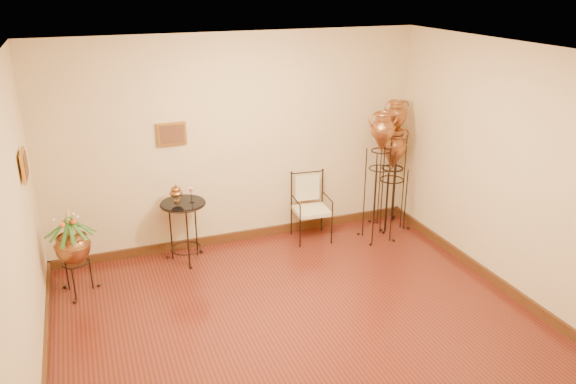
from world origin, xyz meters
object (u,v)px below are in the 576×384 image
object	(u,v)px
armchair	(312,208)
side_table	(185,230)
amphora_mid	(380,176)
amphora_tall	(393,164)
planter_urn	(72,244)

from	to	relation	value
armchair	side_table	world-z (taller)	side_table
armchair	amphora_mid	bearing A→B (deg)	-14.34
amphora_mid	armchair	distance (m)	1.01
side_table	armchair	bearing A→B (deg)	-0.03
amphora_tall	side_table	size ratio (longest dim) A/B	1.85
amphora_tall	amphora_mid	distance (m)	0.48
amphora_mid	armchair	size ratio (longest dim) A/B	1.95
amphora_mid	planter_urn	world-z (taller)	amphora_mid
armchair	side_table	xyz separation A→B (m)	(-1.74, 0.00, -0.05)
amphora_mid	armchair	bearing A→B (deg)	160.87
amphora_tall	planter_urn	size ratio (longest dim) A/B	1.66
amphora_tall	amphora_mid	xyz separation A→B (m)	(-0.38, -0.30, -0.04)
armchair	planter_urn	bearing A→B (deg)	-168.53
amphora_tall	planter_urn	bearing A→B (deg)	-175.23
amphora_mid	side_table	xyz separation A→B (m)	(-2.60, 0.30, -0.50)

